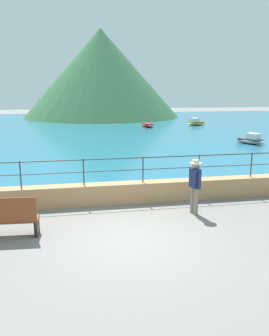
# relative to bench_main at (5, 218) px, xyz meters

# --- Properties ---
(ground_plane) EXTENTS (120.00, 120.00, 0.00)m
(ground_plane) POSITION_rel_bench_main_xyz_m (3.22, -0.87, -0.56)
(ground_plane) COLOR slate
(promenade_wall) EXTENTS (20.00, 0.56, 0.70)m
(promenade_wall) POSITION_rel_bench_main_xyz_m (3.22, 2.33, -0.21)
(promenade_wall) COLOR tan
(promenade_wall) RESTS_ON ground
(railing) EXTENTS (18.44, 0.04, 0.90)m
(railing) POSITION_rel_bench_main_xyz_m (3.22, 2.33, 0.77)
(railing) COLOR #383330
(railing) RESTS_ON promenade_wall
(lake_water) EXTENTS (64.00, 44.32, 0.06)m
(lake_water) POSITION_rel_bench_main_xyz_m (3.22, 24.97, -0.53)
(lake_water) COLOR #236B89
(lake_water) RESTS_ON ground
(hill_main) EXTENTS (21.15, 21.15, 11.68)m
(hill_main) POSITION_rel_bench_main_xyz_m (6.41, 39.71, 5.28)
(hill_main) COLOR #33663D
(hill_main) RESTS_ON ground
(bench_main) EXTENTS (1.74, 0.68, 1.13)m
(bench_main) POSITION_rel_bench_main_xyz_m (0.00, 0.00, 0.00)
(bench_main) COLOR brown
(bench_main) RESTS_ON ground
(person_walking) EXTENTS (0.38, 0.56, 1.75)m
(person_walking) POSITION_rel_bench_main_xyz_m (5.59, 0.84, 0.42)
(person_walking) COLOR slate
(person_walking) RESTS_ON ground
(boat_1) EXTENTS (1.06, 2.36, 0.36)m
(boat_1) POSITION_rel_bench_main_xyz_m (9.68, 25.55, -0.30)
(boat_1) COLOR red
(boat_1) RESTS_ON lake_water
(boat_2) EXTENTS (1.75, 2.47, 0.76)m
(boat_2) POSITION_rel_bench_main_xyz_m (14.40, 13.37, -0.23)
(boat_2) COLOR gray
(boat_2) RESTS_ON lake_water
(boat_3) EXTENTS (2.46, 1.81, 0.76)m
(boat_3) POSITION_rel_bench_main_xyz_m (15.15, 26.22, -0.23)
(boat_3) COLOR gold
(boat_3) RESTS_ON lake_water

